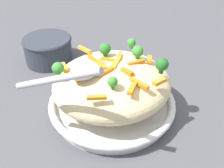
# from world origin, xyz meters

# --- Properties ---
(ground_plane) EXTENTS (2.40, 2.40, 0.00)m
(ground_plane) POSITION_xyz_m (0.00, 0.00, 0.00)
(ground_plane) COLOR #4C4C51
(serving_bowl) EXTENTS (0.29, 0.29, 0.04)m
(serving_bowl) POSITION_xyz_m (0.00, 0.00, 0.02)
(serving_bowl) COLOR silver
(serving_bowl) RESTS_ON ground_plane
(pasta_mound) EXTENTS (0.26, 0.24, 0.10)m
(pasta_mound) POSITION_xyz_m (0.00, 0.00, 0.08)
(pasta_mound) COLOR beige
(pasta_mound) RESTS_ON serving_bowl
(carrot_piece_0) EXTENTS (0.03, 0.04, 0.01)m
(carrot_piece_0) POSITION_xyz_m (-0.01, 0.00, 0.13)
(carrot_piece_0) COLOR orange
(carrot_piece_0) RESTS_ON pasta_mound
(carrot_piece_1) EXTENTS (0.03, 0.03, 0.01)m
(carrot_piece_1) POSITION_xyz_m (-0.01, 0.09, 0.12)
(carrot_piece_1) COLOR orange
(carrot_piece_1) RESTS_ON pasta_mound
(carrot_piece_2) EXTENTS (0.01, 0.03, 0.01)m
(carrot_piece_2) POSITION_xyz_m (0.09, -0.03, 0.12)
(carrot_piece_2) COLOR orange
(carrot_piece_2) RESTS_ON pasta_mound
(carrot_piece_3) EXTENTS (0.03, 0.04, 0.01)m
(carrot_piece_3) POSITION_xyz_m (0.03, -0.09, 0.12)
(carrot_piece_3) COLOR orange
(carrot_piece_3) RESTS_ON pasta_mound
(carrot_piece_4) EXTENTS (0.01, 0.04, 0.01)m
(carrot_piece_4) POSITION_xyz_m (0.02, -0.00, 0.13)
(carrot_piece_4) COLOR orange
(carrot_piece_4) RESTS_ON pasta_mound
(carrot_piece_5) EXTENTS (0.03, 0.03, 0.01)m
(carrot_piece_5) POSITION_xyz_m (0.00, -0.02, 0.13)
(carrot_piece_5) COLOR orange
(carrot_piece_5) RESTS_ON pasta_mound
(carrot_piece_6) EXTENTS (0.02, 0.03, 0.01)m
(carrot_piece_6) POSITION_xyz_m (-0.09, 0.00, 0.12)
(carrot_piece_6) COLOR orange
(carrot_piece_6) RESTS_ON pasta_mound
(carrot_piece_7) EXTENTS (0.02, 0.04, 0.01)m
(carrot_piece_7) POSITION_xyz_m (0.03, -0.04, 0.12)
(carrot_piece_7) COLOR orange
(carrot_piece_7) RESTS_ON pasta_mound
(carrot_piece_8) EXTENTS (0.03, 0.04, 0.01)m
(carrot_piece_8) POSITION_xyz_m (-0.03, 0.07, 0.12)
(carrot_piece_8) COLOR orange
(carrot_piece_8) RESTS_ON pasta_mound
(carrot_piece_9) EXTENTS (0.02, 0.03, 0.01)m
(carrot_piece_9) POSITION_xyz_m (-0.03, -0.03, 0.13)
(carrot_piece_9) COLOR orange
(carrot_piece_9) RESTS_ON pasta_mound
(carrot_piece_10) EXTENTS (0.02, 0.03, 0.01)m
(carrot_piece_10) POSITION_xyz_m (-0.02, 0.04, 0.13)
(carrot_piece_10) COLOR orange
(carrot_piece_10) RESTS_ON pasta_mound
(carrot_piece_11) EXTENTS (0.04, 0.01, 0.01)m
(carrot_piece_11) POSITION_xyz_m (-0.05, 0.01, 0.12)
(carrot_piece_11) COLOR orange
(carrot_piece_11) RESTS_ON pasta_mound
(carrot_piece_12) EXTENTS (0.04, 0.03, 0.01)m
(carrot_piece_12) POSITION_xyz_m (0.07, 0.01, 0.12)
(carrot_piece_12) COLOR orange
(carrot_piece_12) RESTS_ON pasta_mound
(carrot_piece_13) EXTENTS (0.04, 0.02, 0.01)m
(carrot_piece_13) POSITION_xyz_m (0.06, 0.09, 0.12)
(carrot_piece_13) COLOR orange
(carrot_piece_13) RESTS_ON pasta_mound
(carrot_piece_14) EXTENTS (0.03, 0.02, 0.01)m
(carrot_piece_14) POSITION_xyz_m (-0.07, 0.08, 0.12)
(carrot_piece_14) COLOR orange
(carrot_piece_14) RESTS_ON pasta_mound
(carrot_piece_15) EXTENTS (0.04, 0.02, 0.01)m
(carrot_piece_15) POSITION_xyz_m (0.02, 0.02, 0.13)
(carrot_piece_15) COLOR orange
(carrot_piece_15) RESTS_ON pasta_mound
(broccoli_floret_0) EXTENTS (0.02, 0.02, 0.03)m
(broccoli_floret_0) POSITION_xyz_m (0.02, 0.07, 0.13)
(broccoli_floret_0) COLOR #377928
(broccoli_floret_0) RESTS_ON pasta_mound
(broccoli_floret_1) EXTENTS (0.03, 0.03, 0.03)m
(broccoli_floret_1) POSITION_xyz_m (-0.00, -0.04, 0.14)
(broccoli_floret_1) COLOR #296820
(broccoli_floret_1) RESTS_ON pasta_mound
(broccoli_floret_2) EXTENTS (0.02, 0.02, 0.03)m
(broccoli_floret_2) POSITION_xyz_m (0.11, -0.01, 0.14)
(broccoli_floret_2) COLOR #377928
(broccoli_floret_2) RESTS_ON pasta_mound
(broccoli_floret_3) EXTENTS (0.03, 0.03, 0.03)m
(broccoli_floret_3) POSITION_xyz_m (-0.09, 0.05, 0.14)
(broccoli_floret_3) COLOR #205B1C
(broccoli_floret_3) RESTS_ON pasta_mound
(broccoli_floret_4) EXTENTS (0.02, 0.02, 0.03)m
(broccoli_floret_4) POSITION_xyz_m (-0.07, -0.06, 0.13)
(broccoli_floret_4) COLOR #377928
(broccoli_floret_4) RESTS_ON pasta_mound
(broccoli_floret_5) EXTENTS (0.03, 0.03, 0.03)m
(broccoli_floret_5) POSITION_xyz_m (-0.07, -0.02, 0.14)
(broccoli_floret_5) COLOR #377928
(broccoli_floret_5) RESTS_ON pasta_mound
(serving_spoon) EXTENTS (0.15, 0.14, 0.09)m
(serving_spoon) POSITION_xyz_m (0.09, 0.05, 0.15)
(serving_spoon) COLOR #B7B7BC
(serving_spoon) RESTS_ON pasta_mound
(companion_bowl) EXTENTS (0.14, 0.14, 0.08)m
(companion_bowl) POSITION_xyz_m (0.10, -0.28, 0.04)
(companion_bowl) COLOR #333842
(companion_bowl) RESTS_ON ground_plane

